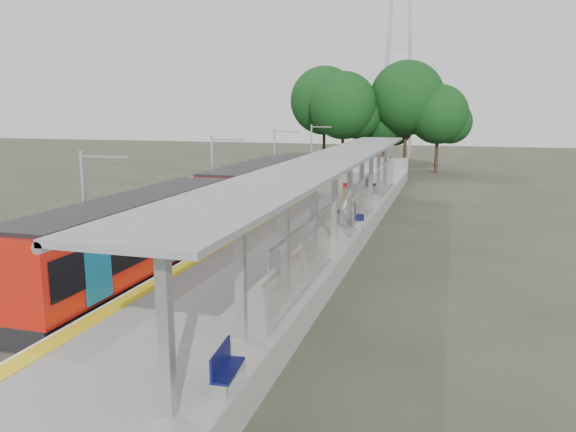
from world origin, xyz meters
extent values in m
plane|color=#474438|center=(0.00, 0.00, 0.00)|extent=(200.00, 200.00, 0.00)
cube|color=#59544C|center=(-4.50, 20.00, 0.12)|extent=(3.00, 70.00, 0.24)
cube|color=gray|center=(0.00, 20.00, 0.50)|extent=(6.00, 50.00, 1.00)
cube|color=yellow|center=(-2.55, 20.00, 1.01)|extent=(0.60, 50.00, 0.02)
cube|color=#9EA0A5|center=(0.00, 44.95, 1.60)|extent=(6.00, 0.10, 1.20)
cube|color=black|center=(-4.50, 7.53, 0.65)|extent=(2.50, 13.50, 0.70)
cube|color=red|center=(-4.50, 7.53, 2.25)|extent=(2.65, 13.50, 2.50)
cube|color=black|center=(-4.50, 7.53, 2.30)|extent=(2.72, 12.96, 1.20)
cube|color=black|center=(-4.50, 7.53, 3.55)|extent=(2.40, 12.82, 0.15)
cube|color=#0B5175|center=(-3.14, 7.53, 2.10)|extent=(0.04, 1.30, 2.00)
cylinder|color=black|center=(-4.50, 2.81, 0.35)|extent=(2.20, 0.70, 0.70)
cube|color=black|center=(-4.50, 21.63, 0.65)|extent=(2.50, 13.50, 0.70)
cube|color=red|center=(-4.50, 21.63, 2.25)|extent=(2.65, 13.50, 2.50)
cube|color=black|center=(-4.50, 21.63, 2.30)|extent=(2.72, 12.96, 1.20)
cube|color=black|center=(-4.50, 21.63, 3.55)|extent=(2.40, 12.83, 0.15)
cube|color=#0B5175|center=(-3.14, 21.63, 2.10)|extent=(0.04, 1.30, 2.00)
cylinder|color=black|center=(-4.50, 16.91, 0.35)|extent=(2.20, 0.70, 0.70)
cube|color=black|center=(-4.50, 14.58, 2.00)|extent=(2.30, 0.80, 2.40)
cube|color=#9EA0A5|center=(2.00, -2.00, 2.75)|extent=(0.25, 0.25, 3.50)
cube|color=#9EA0A5|center=(2.00, 2.00, 2.75)|extent=(0.25, 0.25, 3.50)
cube|color=#9EA0A5|center=(2.00, 6.00, 2.75)|extent=(0.25, 0.25, 3.50)
cube|color=#9EA0A5|center=(2.00, 10.00, 2.75)|extent=(0.25, 0.25, 3.50)
cube|color=#9EA0A5|center=(2.00, 14.00, 2.75)|extent=(0.25, 0.25, 3.50)
cube|color=#9EA0A5|center=(2.00, 18.00, 2.75)|extent=(0.25, 0.25, 3.50)
cube|color=#9EA0A5|center=(2.00, 22.00, 2.75)|extent=(0.25, 0.25, 3.50)
cube|color=#9EA0A5|center=(2.00, 26.00, 2.75)|extent=(0.25, 0.25, 3.50)
cube|color=#9EA0A5|center=(2.00, 30.00, 2.75)|extent=(0.25, 0.25, 3.50)
cube|color=#9EA0A5|center=(2.00, 34.00, 2.75)|extent=(0.25, 0.25, 3.50)
cube|color=gray|center=(1.60, 16.00, 4.58)|extent=(3.20, 38.00, 0.16)
cylinder|color=#9EA0A5|center=(0.05, 16.00, 4.50)|extent=(0.24, 38.00, 0.24)
cube|color=silver|center=(2.70, 4.00, 2.20)|extent=(0.05, 3.70, 2.20)
cube|color=silver|center=(2.70, 8.00, 2.20)|extent=(0.05, 3.70, 2.20)
cube|color=silver|center=(2.70, 16.00, 2.20)|extent=(0.05, 3.70, 2.20)
cube|color=silver|center=(2.70, 20.00, 2.20)|extent=(0.05, 3.70, 2.20)
cube|color=silver|center=(2.70, 28.00, 2.20)|extent=(0.05, 3.70, 2.20)
cube|color=silver|center=(2.70, 32.00, 2.20)|extent=(0.05, 3.70, 2.20)
cylinder|color=#382316|center=(-7.60, 54.45, 2.63)|extent=(0.36, 0.36, 5.25)
sphere|color=#124115|center=(-7.60, 54.45, 7.88)|extent=(7.98, 7.98, 7.98)
cylinder|color=#382316|center=(-4.64, 50.70, 2.43)|extent=(0.36, 0.36, 4.86)
sphere|color=#124115|center=(-4.64, 50.70, 7.29)|extent=(7.39, 7.39, 7.39)
cylinder|color=#382316|center=(-0.49, 53.96, 1.86)|extent=(0.36, 0.36, 3.72)
sphere|color=#124115|center=(-0.49, 53.96, 5.58)|extent=(5.65, 5.65, 5.65)
cylinder|color=#382316|center=(1.97, 53.18, 2.70)|extent=(0.36, 0.36, 5.40)
sphere|color=#124115|center=(1.97, 53.18, 8.10)|extent=(8.21, 8.21, 8.21)
cylinder|color=#382316|center=(5.44, 52.59, 2.12)|extent=(0.36, 0.36, 4.24)
sphere|color=#124115|center=(5.44, 52.59, 6.35)|extent=(6.44, 6.44, 6.44)
cylinder|color=#9EA0A5|center=(-6.30, 7.00, 2.70)|extent=(0.16, 0.16, 5.40)
cube|color=#9EA0A5|center=(-5.30, 7.00, 5.20)|extent=(2.00, 0.08, 0.08)
cylinder|color=#9EA0A5|center=(-6.30, 19.00, 2.70)|extent=(0.16, 0.16, 5.40)
cube|color=#9EA0A5|center=(-5.30, 19.00, 5.20)|extent=(2.00, 0.08, 0.08)
cylinder|color=#9EA0A5|center=(-6.30, 31.00, 2.70)|extent=(0.16, 0.16, 5.40)
cube|color=#9EA0A5|center=(-5.30, 31.00, 5.20)|extent=(2.00, 0.08, 0.08)
cylinder|color=#9EA0A5|center=(-6.30, 43.00, 2.70)|extent=(0.16, 0.16, 5.40)
cube|color=#9EA0A5|center=(-5.30, 43.00, 5.20)|extent=(2.00, 0.08, 0.08)
cube|color=#0F124E|center=(2.70, -0.63, 1.40)|extent=(0.52, 1.36, 0.05)
cube|color=#0F124E|center=(2.52, -0.63, 1.66)|extent=(0.18, 1.33, 0.49)
cube|color=#9EA0A5|center=(2.70, -1.16, 1.20)|extent=(0.36, 0.09, 0.39)
cube|color=#9EA0A5|center=(2.70, -0.09, 1.20)|extent=(0.36, 0.09, 0.39)
cube|color=#0F124E|center=(2.70, 16.99, 1.48)|extent=(0.72, 1.67, 0.06)
cube|color=#0F124E|center=(2.49, 16.99, 1.81)|extent=(0.31, 1.60, 0.59)
cube|color=#9EA0A5|center=(2.70, 16.34, 1.24)|extent=(0.43, 0.13, 0.47)
cube|color=#9EA0A5|center=(2.70, 17.63, 1.24)|extent=(0.43, 0.13, 0.47)
cube|color=#0F124E|center=(1.59, 29.56, 1.48)|extent=(0.75, 1.64, 0.06)
cube|color=#0F124E|center=(1.38, 29.56, 1.79)|extent=(0.35, 1.57, 0.58)
cube|color=#9EA0A5|center=(1.59, 28.93, 1.23)|extent=(0.43, 0.14, 0.46)
cube|color=#9EA0A5|center=(1.59, 30.20, 1.23)|extent=(0.43, 0.14, 0.46)
cylinder|color=#C7BF91|center=(0.62, 10.60, 1.84)|extent=(0.45, 0.45, 1.67)
cube|color=red|center=(0.62, 10.60, 2.84)|extent=(0.39, 0.19, 0.28)
cylinder|color=#C7BF91|center=(1.24, 20.99, 1.72)|extent=(0.38, 0.38, 1.43)
cube|color=red|center=(1.24, 20.99, 2.58)|extent=(0.34, 0.10, 0.24)
cylinder|color=#9EA0A5|center=(1.43, 17.28, 1.41)|extent=(0.50, 0.50, 0.81)
camera|label=1|loc=(7.10, -11.08, 6.96)|focal=35.00mm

